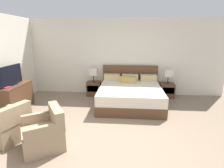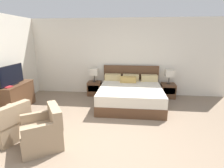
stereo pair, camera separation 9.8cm
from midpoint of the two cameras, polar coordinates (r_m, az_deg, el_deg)
name	(u,v)px [view 1 (the left image)]	position (r m, az deg, el deg)	size (l,w,h in m)	color
ground_plane	(108,149)	(3.43, -2.33, -20.47)	(9.94, 9.94, 0.00)	#84705B
wall_back	(118,57)	(6.16, 1.49, 8.69)	(7.30, 0.06, 2.61)	silver
bed	(130,94)	(5.36, 5.38, -3.26)	(1.90, 2.01, 1.04)	brown
nightstand_left	(94,88)	(6.19, -6.43, -1.44)	(0.45, 0.41, 0.48)	brown
nightstand_right	(167,90)	(6.21, 17.07, -1.96)	(0.45, 0.41, 0.48)	brown
table_lamp_left	(93,72)	(6.05, -6.59, 3.92)	(0.27, 0.27, 0.47)	#332D28
table_lamp_right	(168,73)	(6.08, 17.49, 3.37)	(0.27, 0.27, 0.47)	#332D28
dresser	(15,97)	(5.62, -29.51, -3.63)	(0.49, 1.13, 0.73)	brown
tv	(10,76)	(5.43, -30.69, 2.32)	(0.18, 0.94, 0.53)	black
book_red_cover	(5,87)	(5.27, -31.90, -0.95)	(0.24, 0.19, 0.02)	#B7282D
armchair_by_window	(8,126)	(4.13, -31.36, -11.72)	(0.88, 0.87, 0.76)	#9E8466
armchair_companion	(45,133)	(3.58, -21.82, -14.65)	(0.95, 0.95, 0.76)	#9E8466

